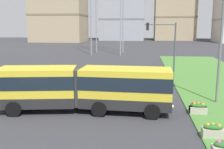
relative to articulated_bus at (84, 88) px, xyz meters
name	(u,v)px	position (x,y,z in m)	size (l,w,h in m)	color
articulated_bus	(84,88)	(0.00, 0.00, 0.00)	(12.02, 3.56, 3.00)	yellow
car_maroon_sedan	(60,72)	(-5.20, 10.49, -0.90)	(4.46, 2.14, 1.58)	maroon
flower_planter_2	(213,130)	(7.65, -3.54, -1.23)	(1.10, 0.56, 0.74)	#B7AD9E
flower_planter_3	(198,108)	(7.65, 0.20, -1.23)	(1.10, 0.56, 0.74)	#B7AD9E
flower_planter_4	(198,107)	(7.65, 0.37, -1.23)	(1.10, 0.56, 0.74)	#B7AD9E
traffic_light_far_right	(165,41)	(6.22, 11.44, 2.54)	(3.32, 0.28, 6.17)	#474C51
streetlight_median	(221,35)	(9.55, 3.01, 3.50)	(0.70, 0.28, 9.42)	slate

